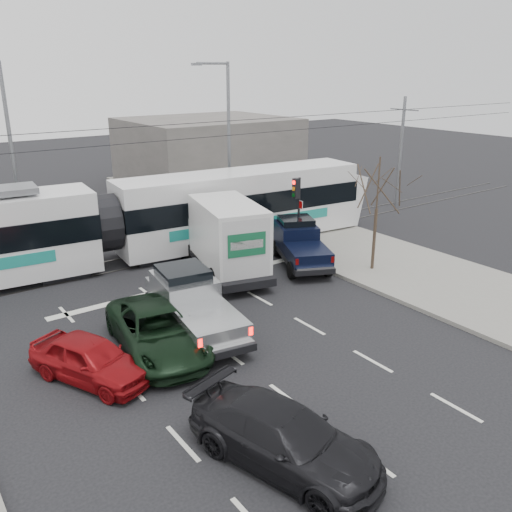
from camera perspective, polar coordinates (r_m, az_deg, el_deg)
ground at (r=18.49m, az=1.61°, el=-8.77°), size 120.00×120.00×0.00m
sidewalk_right at (r=24.51m, az=18.61°, el=-2.38°), size 6.00×60.00×0.15m
rails at (r=26.47m, az=-11.62°, el=-0.30°), size 60.00×1.60×0.03m
building_right at (r=43.42m, az=-5.08°, el=10.96°), size 12.00×10.00×5.00m
bare_tree at (r=23.88m, az=12.72°, el=6.95°), size 2.40×2.40×5.00m
traffic_signal at (r=26.13m, az=4.34°, el=6.03°), size 0.44×0.44×3.60m
street_lamp_near at (r=32.20m, az=-3.16°, el=12.83°), size 2.38×0.25×9.00m
street_lamp_far at (r=29.73m, az=-24.75°, el=10.61°), size 2.38×0.25×9.00m
catenary at (r=25.47m, az=-12.20°, el=7.93°), size 60.00×0.20×7.00m
tram at (r=25.49m, az=-15.70°, el=3.23°), size 27.29×5.22×5.54m
silver_pickup at (r=18.95m, az=-6.84°, el=-4.80°), size 2.68×5.79×2.02m
box_truck at (r=23.85m, az=-3.36°, el=1.99°), size 3.80×6.94×3.29m
navy_pickup at (r=25.17m, az=4.56°, el=1.41°), size 3.62×5.11×2.03m
green_car at (r=17.75m, az=-10.33°, el=-7.73°), size 3.20×5.52×1.45m
red_car at (r=16.70m, az=-17.01°, el=-10.34°), size 3.10×4.25×1.34m
dark_car at (r=13.03m, az=2.95°, el=-18.53°), size 3.24×5.19×1.40m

